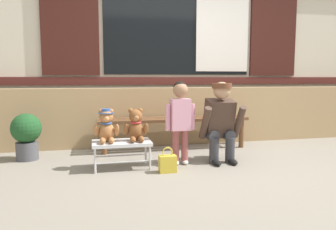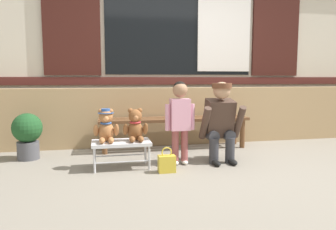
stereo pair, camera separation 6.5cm
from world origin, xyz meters
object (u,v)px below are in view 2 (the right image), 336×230
Objects in this scene: small_display_bench at (121,144)px; child_standing at (180,113)px; wooden_bench_long at (174,122)px; potted_plant at (27,133)px; handbag_on_ground at (167,163)px; adult_crouching at (221,122)px; teddy_bear_plain at (135,126)px; teddy_bear_with_hat at (106,126)px.

small_display_bench is 0.67× the size of child_standing.
potted_plant is at bearing -173.37° from wooden_bench_long.
child_standing is 3.52× the size of handbag_on_ground.
child_standing is at bearing 1.02° from small_display_bench.
teddy_bear_plain is at bearing -178.09° from adult_crouching.
small_display_bench reaches higher than handbag_on_ground.
small_display_bench is (-0.80, -0.85, -0.11)m from wooden_bench_long.
potted_plant is at bearing 149.96° from handbag_on_ground.
teddy_bear_plain is at bearing 137.35° from handbag_on_ground.
teddy_bear_with_hat is at bearing -179.32° from child_standing.
small_display_bench is at bearing -0.77° from teddy_bear_with_hat.
adult_crouching is (1.33, 0.03, 0.01)m from teddy_bear_with_hat.
adult_crouching is at bearing 1.42° from teddy_bear_with_hat.
potted_plant is at bearing 146.32° from teddy_bear_with_hat.
wooden_bench_long is 0.90m from adult_crouching.
child_standing reaches higher than adult_crouching.
teddy_bear_plain is 0.38× the size of child_standing.
teddy_bear_with_hat is at bearing 179.87° from teddy_bear_plain.
potted_plant is (-1.25, 0.62, -0.14)m from teddy_bear_plain.
adult_crouching is 3.49× the size of handbag_on_ground.
teddy_bear_plain is 1.34× the size of handbag_on_ground.
child_standing is 0.61m from handbag_on_ground.
adult_crouching is at bearing -14.57° from potted_plant.
potted_plant is at bearing 153.57° from teddy_bear_plain.
wooden_bench_long is at bearing 46.62° from small_display_bench.
handbag_on_ground is (0.30, -0.27, -0.37)m from teddy_bear_plain.
adult_crouching is at bearing -65.10° from wooden_bench_long.
teddy_bear_plain is at bearing 0.51° from small_display_bench.
small_display_bench is at bearing -133.38° from wooden_bench_long.
teddy_bear_with_hat is 0.77m from handbag_on_ground.
teddy_bear_with_hat is 0.84m from child_standing.
teddy_bear_with_hat is at bearing -138.67° from wooden_bench_long.
teddy_bear_with_hat and teddy_bear_plain have the same top height.
potted_plant is at bearing 160.86° from child_standing.
wooden_bench_long is 1.28m from teddy_bear_with_hat.
adult_crouching is (1.01, 0.03, 0.02)m from teddy_bear_plain.
child_standing is (-0.13, -0.83, 0.22)m from wooden_bench_long.
handbag_on_ground is at bearing -106.96° from wooden_bench_long.
child_standing reaches higher than small_display_bench.
child_standing is (0.51, 0.01, 0.13)m from teddy_bear_plain.
potted_plant is at bearing 165.43° from adult_crouching.
wooden_bench_long is 3.68× the size of potted_plant.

